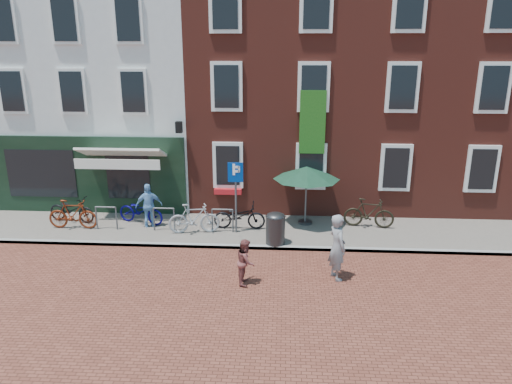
# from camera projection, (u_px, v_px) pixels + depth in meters

# --- Properties ---
(ground) EXTENTS (80.00, 80.00, 0.00)m
(ground) POSITION_uv_depth(u_px,v_px,m) (202.00, 248.00, 15.08)
(ground) COLOR brown
(sidewalk) EXTENTS (24.00, 3.00, 0.10)m
(sidewalk) POSITION_uv_depth(u_px,v_px,m) (238.00, 230.00, 16.44)
(sidewalk) COLOR slate
(sidewalk) RESTS_ON ground
(building_stucco) EXTENTS (8.00, 8.00, 9.00)m
(building_stucco) POSITION_uv_depth(u_px,v_px,m) (113.00, 86.00, 20.77)
(building_stucco) COLOR silver
(building_stucco) RESTS_ON ground
(building_brick_mid) EXTENTS (6.00, 8.00, 10.00)m
(building_brick_mid) POSITION_uv_depth(u_px,v_px,m) (273.00, 75.00, 20.20)
(building_brick_mid) COLOR maroon
(building_brick_mid) RESTS_ON ground
(building_brick_right) EXTENTS (6.00, 8.00, 10.00)m
(building_brick_right) POSITION_uv_depth(u_px,v_px,m) (417.00, 75.00, 19.85)
(building_brick_right) COLOR maroon
(building_brick_right) RESTS_ON ground
(litter_bin) EXTENTS (0.61, 0.61, 1.11)m
(litter_bin) POSITION_uv_depth(u_px,v_px,m) (275.00, 227.00, 15.04)
(litter_bin) COLOR #2E2F30
(litter_bin) RESTS_ON sidewalk
(parking_sign) EXTENTS (0.50, 0.07, 2.43)m
(parking_sign) POSITION_uv_depth(u_px,v_px,m) (236.00, 185.00, 15.65)
(parking_sign) COLOR #4C4C4F
(parking_sign) RESTS_ON sidewalk
(parasol) EXTENTS (2.32, 2.32, 2.18)m
(parasol) POSITION_uv_depth(u_px,v_px,m) (307.00, 171.00, 16.41)
(parasol) COLOR #4C4C4F
(parasol) RESTS_ON sidewalk
(woman) EXTENTS (0.66, 0.79, 1.86)m
(woman) POSITION_uv_depth(u_px,v_px,m) (337.00, 247.00, 12.88)
(woman) COLOR gray
(woman) RESTS_ON ground
(boy) EXTENTS (0.49, 0.62, 1.26)m
(boy) POSITION_uv_depth(u_px,v_px,m) (246.00, 261.00, 12.69)
(boy) COLOR brown
(boy) RESTS_ON ground
(cafe_person) EXTENTS (0.98, 0.64, 1.54)m
(cafe_person) POSITION_uv_depth(u_px,v_px,m) (149.00, 205.00, 16.44)
(cafe_person) COLOR #70A5D9
(cafe_person) RESTS_ON sidewalk
(bicycle_0) EXTENTS (1.85, 0.94, 0.93)m
(bicycle_0) POSITION_uv_depth(u_px,v_px,m) (72.00, 209.00, 17.00)
(bicycle_0) COLOR black
(bicycle_0) RESTS_ON sidewalk
(bicycle_1) EXTENTS (1.72, 0.49, 1.03)m
(bicycle_1) POSITION_uv_depth(u_px,v_px,m) (73.00, 214.00, 16.33)
(bicycle_1) COLOR #5F1F0C
(bicycle_1) RESTS_ON sidewalk
(bicycle_2) EXTENTS (1.87, 1.12, 0.93)m
(bicycle_2) POSITION_uv_depth(u_px,v_px,m) (141.00, 211.00, 16.85)
(bicycle_2) COLOR #070454
(bicycle_2) RESTS_ON sidewalk
(bicycle_3) EXTENTS (1.77, 0.74, 1.03)m
(bicycle_3) POSITION_uv_depth(u_px,v_px,m) (194.00, 218.00, 15.93)
(bicycle_3) COLOR #949496
(bicycle_3) RESTS_ON sidewalk
(bicycle_4) EXTENTS (1.77, 0.63, 0.93)m
(bicycle_4) POSITION_uv_depth(u_px,v_px,m) (239.00, 216.00, 16.34)
(bicycle_4) COLOR black
(bicycle_4) RESTS_ON sidewalk
(bicycle_5) EXTENTS (1.77, 0.74, 1.03)m
(bicycle_5) POSITION_uv_depth(u_px,v_px,m) (369.00, 213.00, 16.46)
(bicycle_5) COLOR black
(bicycle_5) RESTS_ON sidewalk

